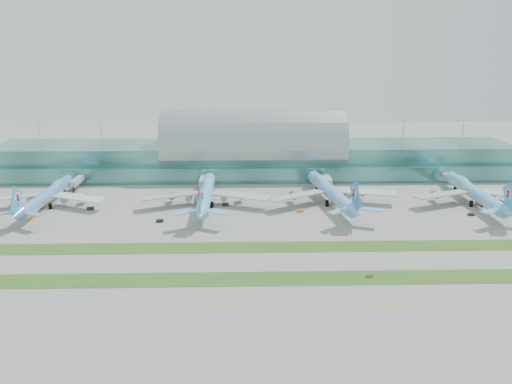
{
  "coord_description": "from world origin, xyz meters",
  "views": [
    {
      "loc": [
        -6.18,
        -196.71,
        84.6
      ],
      "look_at": [
        0.0,
        55.0,
        9.0
      ],
      "focal_mm": 35.0,
      "sensor_mm": 36.0,
      "label": 1
    }
  ],
  "objects_px": {
    "taxiway_sign_east": "(369,276)",
    "airliner_a": "(47,195)",
    "airliner_b": "(206,193)",
    "airliner_c": "(331,191)",
    "terminal": "(253,153)",
    "airliner_d": "(475,192)"
  },
  "relations": [
    {
      "from": "airliner_b",
      "to": "taxiway_sign_east",
      "type": "distance_m",
      "value": 111.85
    },
    {
      "from": "airliner_c",
      "to": "airliner_b",
      "type": "bearing_deg",
      "value": 172.44
    },
    {
      "from": "taxiway_sign_east",
      "to": "airliner_c",
      "type": "bearing_deg",
      "value": 99.49
    },
    {
      "from": "terminal",
      "to": "airliner_d",
      "type": "xyz_separation_m",
      "value": [
        119.13,
        -69.03,
        -7.37
      ]
    },
    {
      "from": "airliner_c",
      "to": "taxiway_sign_east",
      "type": "distance_m",
      "value": 90.57
    },
    {
      "from": "airliner_b",
      "to": "taxiway_sign_east",
      "type": "xyz_separation_m",
      "value": [
        67.41,
        -89.04,
        -6.29
      ]
    },
    {
      "from": "airliner_c",
      "to": "taxiway_sign_east",
      "type": "xyz_separation_m",
      "value": [
        -0.29,
        -90.33,
        -6.5
      ]
    },
    {
      "from": "taxiway_sign_east",
      "to": "airliner_a",
      "type": "bearing_deg",
      "value": 159.51
    },
    {
      "from": "terminal",
      "to": "airliner_b",
      "type": "bearing_deg",
      "value": -111.66
    },
    {
      "from": "terminal",
      "to": "airliner_d",
      "type": "bearing_deg",
      "value": -30.09
    },
    {
      "from": "airliner_d",
      "to": "taxiway_sign_east",
      "type": "height_order",
      "value": "airliner_d"
    },
    {
      "from": "airliner_b",
      "to": "airliner_c",
      "type": "xyz_separation_m",
      "value": [
        67.7,
        1.29,
        0.2
      ]
    },
    {
      "from": "terminal",
      "to": "airliner_c",
      "type": "bearing_deg",
      "value": -58.3
    },
    {
      "from": "airliner_a",
      "to": "taxiway_sign_east",
      "type": "relative_size",
      "value": 32.62
    },
    {
      "from": "terminal",
      "to": "airliner_d",
      "type": "distance_m",
      "value": 137.88
    },
    {
      "from": "terminal",
      "to": "taxiway_sign_east",
      "type": "relative_size",
      "value": 146.29
    },
    {
      "from": "airliner_b",
      "to": "airliner_a",
      "type": "bearing_deg",
      "value": -179.94
    },
    {
      "from": "airliner_b",
      "to": "terminal",
      "type": "bearing_deg",
      "value": 68.13
    },
    {
      "from": "airliner_a",
      "to": "airliner_c",
      "type": "distance_m",
      "value": 152.79
    },
    {
      "from": "airliner_d",
      "to": "taxiway_sign_east",
      "type": "distance_m",
      "value": 117.75
    },
    {
      "from": "airliner_a",
      "to": "airliner_d",
      "type": "distance_m",
      "value": 231.02
    },
    {
      "from": "airliner_a",
      "to": "airliner_b",
      "type": "height_order",
      "value": "airliner_b"
    }
  ]
}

